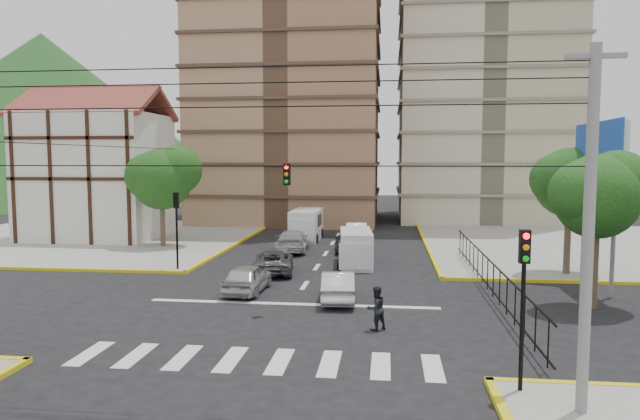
# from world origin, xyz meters

# --- Properties ---
(ground) EXTENTS (160.00, 160.00, 0.00)m
(ground) POSITION_xyz_m (0.00, 0.00, 0.00)
(ground) COLOR black
(ground) RESTS_ON ground
(sidewalk_nw) EXTENTS (26.00, 26.00, 0.15)m
(sidewalk_nw) POSITION_xyz_m (-20.00, 20.00, 0.07)
(sidewalk_nw) COLOR gray
(sidewalk_nw) RESTS_ON ground
(sidewalk_ne) EXTENTS (26.00, 26.00, 0.15)m
(sidewalk_ne) POSITION_xyz_m (20.00, 20.00, 0.07)
(sidewalk_ne) COLOR gray
(sidewalk_ne) RESTS_ON ground
(crosswalk_stripes) EXTENTS (12.00, 2.40, 0.01)m
(crosswalk_stripes) POSITION_xyz_m (0.00, -6.00, 0.01)
(crosswalk_stripes) COLOR silver
(crosswalk_stripes) RESTS_ON ground
(stop_line) EXTENTS (13.00, 0.40, 0.01)m
(stop_line) POSITION_xyz_m (0.00, 1.20, 0.01)
(stop_line) COLOR silver
(stop_line) RESTS_ON ground
(tudor_building) EXTENTS (10.80, 8.05, 12.23)m
(tudor_building) POSITION_xyz_m (-19.00, 20.00, 5.25)
(tudor_building) COLOR silver
(tudor_building) RESTS_ON ground
(distant_hill) EXTENTS (70.00, 70.00, 28.00)m
(distant_hill) POSITION_xyz_m (-55.00, 70.00, 14.00)
(distant_hill) COLOR #174518
(distant_hill) RESTS_ON ground
(park_fence) EXTENTS (0.10, 22.50, 1.66)m
(park_fence) POSITION_xyz_m (9.00, 4.50, 0.00)
(park_fence) COLOR black
(park_fence) RESTS_ON ground
(billboard) EXTENTS (0.36, 6.20, 8.10)m
(billboard) POSITION_xyz_m (14.45, 6.00, 6.00)
(billboard) COLOR slate
(billboard) RESTS_ON ground
(tree_park_a) EXTENTS (4.41, 3.60, 6.83)m
(tree_park_a) POSITION_xyz_m (13.08, 2.01, 5.01)
(tree_park_a) COLOR #473828
(tree_park_a) RESTS_ON ground
(tree_park_c) EXTENTS (4.65, 3.80, 7.25)m
(tree_park_c) POSITION_xyz_m (14.09, 9.01, 5.34)
(tree_park_c) COLOR #473828
(tree_park_c) RESTS_ON ground
(tree_tudor) EXTENTS (5.39, 4.40, 7.43)m
(tree_tudor) POSITION_xyz_m (-11.90, 16.01, 5.22)
(tree_tudor) COLOR #473828
(tree_tudor) RESTS_ON ground
(traffic_light_se) EXTENTS (0.28, 0.22, 4.40)m
(traffic_light_se) POSITION_xyz_m (7.80, -7.80, 3.11)
(traffic_light_se) COLOR black
(traffic_light_se) RESTS_ON ground
(traffic_light_nw) EXTENTS (0.28, 0.22, 4.40)m
(traffic_light_nw) POSITION_xyz_m (-7.80, 7.80, 3.11)
(traffic_light_nw) COLOR black
(traffic_light_nw) RESTS_ON ground
(traffic_light_hanging) EXTENTS (18.00, 9.12, 0.92)m
(traffic_light_hanging) POSITION_xyz_m (0.00, -2.04, 5.90)
(traffic_light_hanging) COLOR black
(traffic_light_hanging) RESTS_ON ground
(utility_pole_se) EXTENTS (1.40, 0.28, 9.00)m
(utility_pole_se) POSITION_xyz_m (9.00, -9.00, 4.77)
(utility_pole_se) COLOR slate
(utility_pole_se) RESTS_ON ground
(van_right_lane) EXTENTS (2.25, 4.88, 2.13)m
(van_right_lane) POSITION_xyz_m (2.30, 10.58, 1.04)
(van_right_lane) COLOR silver
(van_right_lane) RESTS_ON ground
(van_left_lane) EXTENTS (2.26, 5.39, 2.43)m
(van_left_lane) POSITION_xyz_m (-2.24, 21.07, 1.18)
(van_left_lane) COLOR silver
(van_left_lane) RESTS_ON ground
(car_silver_front_left) EXTENTS (1.82, 4.21, 1.42)m
(car_silver_front_left) POSITION_xyz_m (-2.53, 3.12, 0.71)
(car_silver_front_left) COLOR silver
(car_silver_front_left) RESTS_ON ground
(car_white_front_right) EXTENTS (1.78, 4.27, 1.37)m
(car_white_front_right) POSITION_xyz_m (1.97, 2.06, 0.69)
(car_white_front_right) COLOR silver
(car_white_front_right) RESTS_ON ground
(car_grey_mid_left) EXTENTS (2.80, 4.90, 1.29)m
(car_grey_mid_left) POSITION_xyz_m (-2.22, 8.02, 0.64)
(car_grey_mid_left) COLOR #5B5D62
(car_grey_mid_left) RESTS_ON ground
(car_silver_rear_left) EXTENTS (2.50, 5.37, 1.52)m
(car_silver_rear_left) POSITION_xyz_m (-2.39, 15.62, 0.76)
(car_silver_rear_left) COLOR silver
(car_silver_rear_left) RESTS_ON ground
(car_darkgrey_mid_right) EXTENTS (2.12, 4.36, 1.43)m
(car_darkgrey_mid_right) POSITION_xyz_m (1.45, 15.77, 0.72)
(car_darkgrey_mid_right) COLOR #2A2A2D
(car_darkgrey_mid_right) RESTS_ON ground
(car_white_rear_right) EXTENTS (1.69, 4.60, 1.50)m
(car_white_rear_right) POSITION_xyz_m (1.79, 21.23, 0.75)
(car_white_rear_right) COLOR white
(car_white_rear_right) RESTS_ON ground
(pedestrian_crosswalk) EXTENTS (1.03, 1.00, 1.67)m
(pedestrian_crosswalk) POSITION_xyz_m (3.77, -2.25, 0.83)
(pedestrian_crosswalk) COLOR black
(pedestrian_crosswalk) RESTS_ON ground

